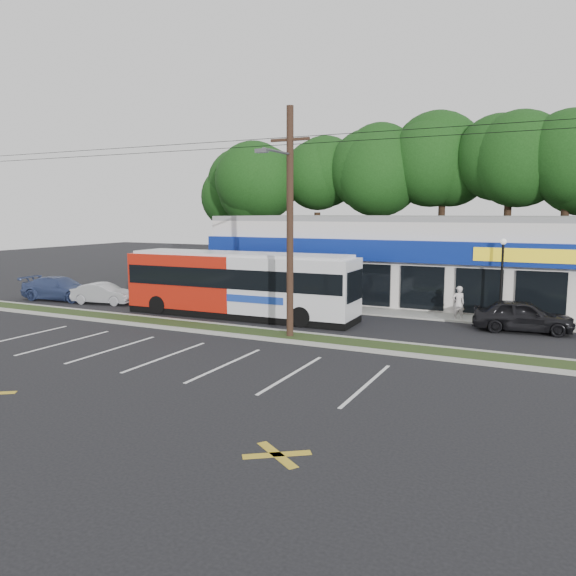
# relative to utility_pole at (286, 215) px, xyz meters

# --- Properties ---
(ground) EXTENTS (120.00, 120.00, 0.00)m
(ground) POSITION_rel_utility_pole_xyz_m (-2.83, -0.93, -5.41)
(ground) COLOR black
(ground) RESTS_ON ground
(grass_strip) EXTENTS (40.00, 1.60, 0.12)m
(grass_strip) POSITION_rel_utility_pole_xyz_m (-2.83, 0.07, -5.35)
(grass_strip) COLOR #263716
(grass_strip) RESTS_ON ground
(curb_south) EXTENTS (40.00, 0.25, 0.14)m
(curb_south) POSITION_rel_utility_pole_xyz_m (-2.83, -0.78, -5.34)
(curb_south) COLOR #9E9E93
(curb_south) RESTS_ON ground
(curb_north) EXTENTS (40.00, 0.25, 0.14)m
(curb_north) POSITION_rel_utility_pole_xyz_m (-2.83, 0.92, -5.34)
(curb_north) COLOR #9E9E93
(curb_north) RESTS_ON ground
(sidewalk) EXTENTS (32.00, 2.20, 0.10)m
(sidewalk) POSITION_rel_utility_pole_xyz_m (2.17, 8.07, -5.36)
(sidewalk) COLOR #9E9E93
(sidewalk) RESTS_ON ground
(strip_mall) EXTENTS (25.00, 12.55, 5.30)m
(strip_mall) POSITION_rel_utility_pole_xyz_m (2.67, 14.99, -2.76)
(strip_mall) COLOR silver
(strip_mall) RESTS_ON ground
(utility_pole) EXTENTS (50.00, 2.77, 10.00)m
(utility_pole) POSITION_rel_utility_pole_xyz_m (0.00, 0.00, 0.00)
(utility_pole) COLOR black
(utility_pole) RESTS_ON ground
(lamp_post) EXTENTS (0.30, 0.30, 4.25)m
(lamp_post) POSITION_rel_utility_pole_xyz_m (8.17, 7.87, -2.74)
(lamp_post) COLOR black
(lamp_post) RESTS_ON ground
(tree_line) EXTENTS (46.76, 6.76, 11.83)m
(tree_line) POSITION_rel_utility_pole_xyz_m (1.17, 25.07, 3.00)
(tree_line) COLOR black
(tree_line) RESTS_ON ground
(metrobus) EXTENTS (12.85, 3.04, 3.43)m
(metrobus) POSITION_rel_utility_pole_xyz_m (-4.50, 3.57, -3.59)
(metrobus) COLOR #B31B0D
(metrobus) RESTS_ON ground
(car_dark) EXTENTS (4.62, 2.27, 1.52)m
(car_dark) POSITION_rel_utility_pole_xyz_m (9.34, 6.10, -4.66)
(car_dark) COLOR black
(car_dark) RESTS_ON ground
(car_silver) EXTENTS (4.05, 2.02, 1.27)m
(car_silver) POSITION_rel_utility_pole_xyz_m (-14.14, 3.55, -4.78)
(car_silver) COLOR #A7A9AF
(car_silver) RESTS_ON ground
(car_blue) EXTENTS (5.34, 2.72, 1.48)m
(car_blue) POSITION_rel_utility_pole_xyz_m (-17.72, 3.48, -4.67)
(car_blue) COLOR navy
(car_blue) RESTS_ON ground
(pedestrian_a) EXTENTS (0.78, 0.71, 1.80)m
(pedestrian_a) POSITION_rel_utility_pole_xyz_m (6.17, 7.57, -4.51)
(pedestrian_a) COLOR beige
(pedestrian_a) RESTS_ON ground
(pedestrian_b) EXTENTS (0.93, 0.73, 1.91)m
(pedestrian_b) POSITION_rel_utility_pole_xyz_m (0.50, 7.57, -4.46)
(pedestrian_b) COLOR beige
(pedestrian_b) RESTS_ON ground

